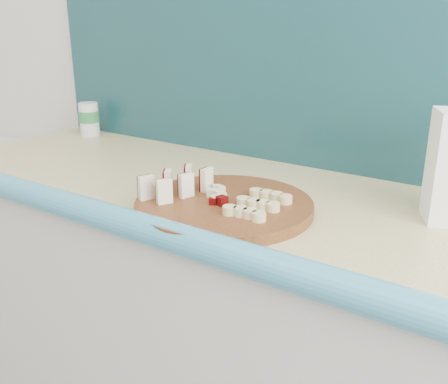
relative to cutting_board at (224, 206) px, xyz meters
name	(u,v)px	position (x,y,z in m)	size (l,w,h in m)	color
kitchen_counter	(303,378)	(0.15, 0.13, -0.47)	(2.20, 0.63, 0.91)	beige
backsplash	(370,78)	(0.15, 0.42, 0.24)	(2.20, 0.02, 0.50)	teal
cutting_board	(224,206)	(0.00, 0.00, 0.00)	(0.38, 0.38, 0.02)	#42220E
apple_wedges	(177,183)	(-0.11, -0.03, 0.04)	(0.09, 0.15, 0.05)	#F4E6C3
apple_chunks	(214,195)	(-0.02, 0.00, 0.02)	(0.06, 0.07, 0.02)	beige
banana_slices	(258,204)	(0.08, 0.01, 0.02)	(0.10, 0.15, 0.02)	#E1D289
canister	(89,118)	(-0.81, 0.34, 0.05)	(0.07, 0.07, 0.11)	silver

